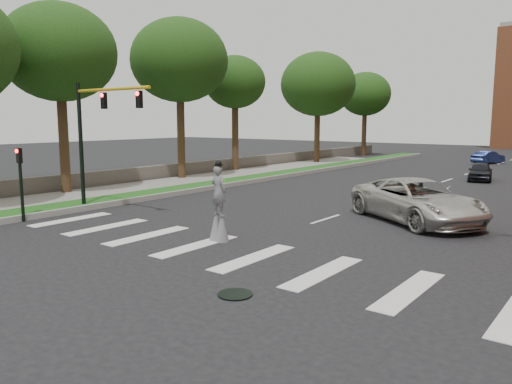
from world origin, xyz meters
name	(u,v)px	position (x,y,z in m)	size (l,w,h in m)	color
ground_plane	(203,258)	(0.00, 0.00, 0.00)	(160.00, 160.00, 0.00)	black
grass_median	(272,175)	(-11.50, 20.00, 0.12)	(2.00, 60.00, 0.25)	#184C15
median_curb	(283,176)	(-10.45, 20.00, 0.14)	(0.20, 60.00, 0.28)	gray
sidewalk_left	(146,186)	(-14.50, 10.00, 0.09)	(4.00, 60.00, 0.18)	slate
stone_wall	(234,164)	(-17.00, 22.00, 0.55)	(0.50, 56.00, 1.10)	#555049
manhole	(235,294)	(3.00, -2.00, 0.02)	(0.90, 0.90, 0.04)	black
traffic_signal	(95,126)	(-9.78, 3.00, 4.15)	(5.30, 0.23, 6.20)	black
secondary_signal	(21,178)	(-10.30, -0.50, 1.95)	(0.25, 0.21, 3.23)	black
stilt_performer	(219,209)	(-1.14, 2.07, 1.21)	(0.84, 0.55, 2.98)	#392616
suv_crossing	(417,201)	(3.45, 9.89, 0.94)	(3.11, 6.76, 1.88)	beige
car_near	(480,171)	(1.91, 27.47, 0.67)	(1.59, 3.94, 1.34)	black
car_mid	(488,157)	(-0.97, 42.91, 0.64)	(1.35, 3.88, 1.28)	navy
tree_1	(59,53)	(-15.87, 5.09, 8.19)	(6.55, 6.55, 11.02)	#392616
tree_2	(179,61)	(-15.79, 14.49, 8.60)	(7.01, 7.01, 11.62)	#392616
tree_3	(235,83)	(-16.32, 21.36, 7.46)	(5.16, 5.16, 9.72)	#392616
tree_4	(318,85)	(-14.89, 32.57, 7.87)	(7.43, 7.43, 11.06)	#392616
tree_5	(365,94)	(-15.79, 45.41, 7.43)	(6.16, 6.16, 10.10)	#392616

